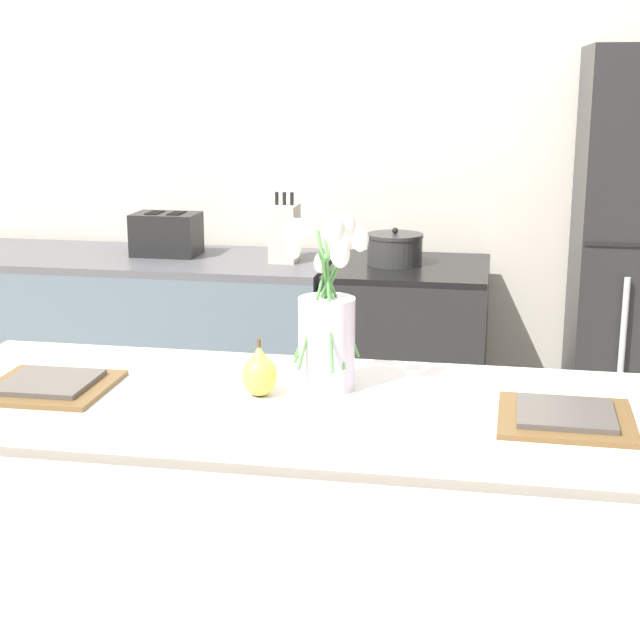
# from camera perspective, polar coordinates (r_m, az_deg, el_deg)

# --- Properties ---
(back_wall) EXTENTS (5.20, 0.08, 2.70)m
(back_wall) POSITION_cam_1_polar(r_m,az_deg,el_deg) (4.13, 4.52, 10.30)
(back_wall) COLOR silver
(back_wall) RESTS_ON ground_plane
(kitchen_island) EXTENTS (1.80, 0.66, 0.90)m
(kitchen_island) POSITION_cam_1_polar(r_m,az_deg,el_deg) (2.44, -1.11, -14.57)
(kitchen_island) COLOR silver
(kitchen_island) RESTS_ON ground_plane
(back_counter) EXTENTS (1.68, 0.60, 0.91)m
(back_counter) POSITION_cam_1_polar(r_m,az_deg,el_deg) (4.15, -11.05, -2.47)
(back_counter) COLOR slate
(back_counter) RESTS_ON ground_plane
(stove_range) EXTENTS (0.60, 0.61, 0.91)m
(stove_range) POSITION_cam_1_polar(r_m,az_deg,el_deg) (3.89, 5.10, -3.41)
(stove_range) COLOR black
(stove_range) RESTS_ON ground_plane
(flower_vase) EXTENTS (0.19, 0.21, 0.43)m
(flower_vase) POSITION_cam_1_polar(r_m,az_deg,el_deg) (2.27, 0.40, -0.13)
(flower_vase) COLOR silver
(flower_vase) RESTS_ON kitchen_island
(pear_figurine) EXTENTS (0.08, 0.08, 0.13)m
(pear_figurine) POSITION_cam_1_polar(r_m,az_deg,el_deg) (2.25, -3.54, -3.12)
(pear_figurine) COLOR #E5CC4C
(pear_figurine) RESTS_ON kitchen_island
(plate_setting_left) EXTENTS (0.29, 0.29, 0.02)m
(plate_setting_left) POSITION_cam_1_polar(r_m,az_deg,el_deg) (2.39, -15.47, -3.68)
(plate_setting_left) COLOR brown
(plate_setting_left) RESTS_ON kitchen_island
(plate_setting_right) EXTENTS (0.29, 0.29, 0.02)m
(plate_setting_right) POSITION_cam_1_polar(r_m,az_deg,el_deg) (2.17, 14.10, -5.48)
(plate_setting_right) COLOR brown
(plate_setting_right) RESTS_ON kitchen_island
(toaster) EXTENTS (0.28, 0.18, 0.17)m
(toaster) POSITION_cam_1_polar(r_m,az_deg,el_deg) (4.01, -8.93, 4.97)
(toaster) COLOR black
(toaster) RESTS_ON back_counter
(cooking_pot) EXTENTS (0.22, 0.22, 0.14)m
(cooking_pot) POSITION_cam_1_polar(r_m,az_deg,el_deg) (3.78, 4.37, 4.15)
(cooking_pot) COLOR #2D2D2D
(cooking_pot) RESTS_ON stove_range
(knife_block) EXTENTS (0.10, 0.14, 0.27)m
(knife_block) POSITION_cam_1_polar(r_m,az_deg,el_deg) (3.83, -2.07, 5.09)
(knife_block) COLOR beige
(knife_block) RESTS_ON back_counter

